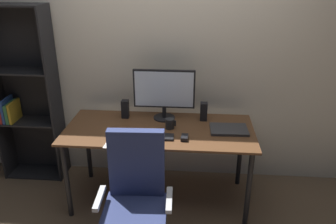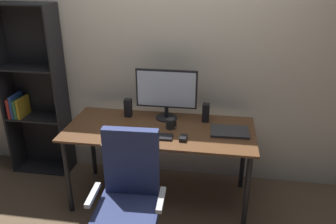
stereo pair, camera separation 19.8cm
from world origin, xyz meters
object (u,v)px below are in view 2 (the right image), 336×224
object	(u,v)px
keyboard	(155,136)
bookshelf	(34,94)
desk	(160,136)
coffee_mug	(170,124)
laptop	(230,131)
speaker_right	(206,113)
office_chair	(129,206)
mouse	(183,138)
monitor	(166,91)
speaker_left	(128,108)

from	to	relation	value
keyboard	bookshelf	bearing A→B (deg)	157.01
desk	coffee_mug	size ratio (longest dim) A/B	17.54
laptop	bookshelf	bearing A→B (deg)	167.88
laptop	bookshelf	distance (m)	2.01
speaker_right	office_chair	xyz separation A→B (m)	(-0.48, -0.94, -0.37)
desk	bookshelf	size ratio (longest dim) A/B	0.95
office_chair	keyboard	bearing A→B (deg)	78.37
laptop	speaker_right	size ratio (longest dim) A/B	1.88
keyboard	laptop	size ratio (longest dim) A/B	0.91
mouse	laptop	xyz separation A→B (m)	(0.38, 0.19, -0.01)
desk	speaker_right	world-z (taller)	speaker_right
mouse	speaker_right	distance (m)	0.44
office_chair	coffee_mug	bearing A→B (deg)	73.25
monitor	office_chair	distance (m)	1.10
mouse	coffee_mug	distance (m)	0.24
speaker_left	laptop	bearing A→B (deg)	-12.31
laptop	office_chair	xyz separation A→B (m)	(-0.70, -0.74, -0.29)
monitor	coffee_mug	distance (m)	0.31
coffee_mug	office_chair	world-z (taller)	office_chair
monitor	speaker_left	bearing A→B (deg)	-178.76
speaker_left	mouse	bearing A→B (deg)	-35.06
office_chair	laptop	bearing A→B (deg)	43.91
mouse	laptop	world-z (taller)	mouse
mouse	speaker_right	xyz separation A→B (m)	(0.16, 0.40, 0.07)
keyboard	speaker_left	xyz separation A→B (m)	(-0.33, 0.39, 0.08)
laptop	speaker_right	bearing A→B (deg)	134.39
mouse	bookshelf	xyz separation A→B (m)	(-1.60, 0.55, 0.10)
monitor	office_chair	world-z (taller)	monitor
bookshelf	laptop	bearing A→B (deg)	-10.14
mouse	office_chair	world-z (taller)	office_chair
coffee_mug	laptop	distance (m)	0.51
desk	laptop	world-z (taller)	laptop
speaker_left	speaker_right	world-z (taller)	same
laptop	monitor	bearing A→B (deg)	157.78
coffee_mug	speaker_left	bearing A→B (deg)	155.11
keyboard	speaker_right	distance (m)	0.56
office_chair	monitor	bearing A→B (deg)	80.30
monitor	speaker_right	size ratio (longest dim) A/B	3.28
monitor	mouse	world-z (taller)	monitor
office_chair	speaker_right	bearing A→B (deg)	60.29
speaker_left	bookshelf	distance (m)	1.04
laptop	office_chair	size ratio (longest dim) A/B	0.32
speaker_right	office_chair	bearing A→B (deg)	-117.04
coffee_mug	speaker_left	world-z (taller)	speaker_left
office_chair	speaker_left	bearing A→B (deg)	102.00
speaker_left	office_chair	world-z (taller)	office_chair
keyboard	mouse	xyz separation A→B (m)	(0.23, -0.01, 0.01)
monitor	keyboard	xyz separation A→B (m)	(-0.03, -0.40, -0.26)
keyboard	office_chair	world-z (taller)	office_chair
keyboard	mouse	distance (m)	0.24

